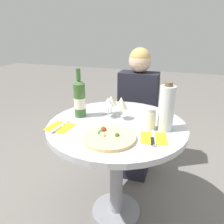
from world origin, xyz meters
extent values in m
plane|color=slate|center=(0.00, 0.00, 0.00)|extent=(12.00, 12.00, 0.00)
cylinder|color=gray|center=(0.00, 0.00, 0.01)|extent=(0.38, 0.38, 0.02)
cylinder|color=gray|center=(0.00, 0.00, 0.38)|extent=(0.10, 0.10, 0.71)
cylinder|color=#B7B7BC|center=(0.00, 0.00, 0.75)|extent=(0.93, 0.93, 0.04)
cylinder|color=silver|center=(0.00, 0.72, 0.01)|extent=(0.33, 0.33, 0.01)
cylinder|color=silver|center=(0.00, 0.72, 0.22)|extent=(0.06, 0.06, 0.43)
cube|color=silver|center=(0.00, 0.72, 0.45)|extent=(0.36, 0.36, 0.03)
cube|color=silver|center=(0.00, 0.88, 0.69)|extent=(0.36, 0.02, 0.45)
cube|color=black|center=(0.00, 0.56, 0.23)|extent=(0.31, 0.31, 0.46)
cube|color=black|center=(0.00, 0.72, 0.72)|extent=(0.37, 0.19, 0.52)
sphere|color=#DBB293|center=(0.00, 0.72, 1.08)|extent=(0.20, 0.20, 0.20)
sphere|color=tan|center=(0.00, 0.72, 1.11)|extent=(0.19, 0.19, 0.19)
cylinder|color=#E5C17F|center=(0.02, -0.22, 0.78)|extent=(0.31, 0.31, 0.02)
sphere|color=#336B28|center=(-0.04, -0.21, 0.80)|extent=(0.04, 0.04, 0.04)
sphere|color=#B22D1E|center=(-0.04, -0.15, 0.80)|extent=(0.02, 0.02, 0.02)
sphere|color=#B22D1E|center=(-0.04, -0.16, 0.80)|extent=(0.04, 0.04, 0.04)
sphere|color=beige|center=(-0.02, -0.23, 0.80)|extent=(0.03, 0.03, 0.03)
sphere|color=#336B28|center=(0.06, -0.21, 0.80)|extent=(0.03, 0.03, 0.03)
cylinder|color=#38602D|center=(-0.29, 0.05, 0.89)|extent=(0.08, 0.08, 0.24)
cone|color=#38602D|center=(-0.29, 0.05, 1.02)|extent=(0.08, 0.08, 0.03)
cylinder|color=#38602D|center=(-0.29, 0.05, 1.08)|extent=(0.03, 0.03, 0.08)
cylinder|color=silver|center=(-0.29, 0.05, 0.87)|extent=(0.08, 0.08, 0.08)
cylinder|color=silver|center=(0.31, 0.01, 0.91)|extent=(0.09, 0.09, 0.28)
cylinder|color=brown|center=(0.31, 0.01, 1.06)|extent=(0.05, 0.05, 0.02)
cylinder|color=silver|center=(0.22, -0.02, 0.83)|extent=(0.06, 0.06, 0.12)
cylinder|color=#B2B2B7|center=(0.22, -0.02, 0.90)|extent=(0.06, 0.06, 0.02)
cylinder|color=silver|center=(-0.09, 0.08, 0.77)|extent=(0.06, 0.06, 0.00)
cylinder|color=silver|center=(-0.09, 0.08, 0.82)|extent=(0.01, 0.01, 0.08)
cone|color=silver|center=(-0.09, 0.08, 0.89)|extent=(0.08, 0.08, 0.06)
cylinder|color=silver|center=(0.01, 0.08, 0.77)|extent=(0.06, 0.06, 0.00)
cylinder|color=silver|center=(0.01, 0.08, 0.81)|extent=(0.01, 0.01, 0.08)
cone|color=beige|center=(0.01, 0.08, 0.89)|extent=(0.08, 0.08, 0.08)
cylinder|color=silver|center=(-0.09, 0.15, 0.77)|extent=(0.06, 0.06, 0.00)
cylinder|color=silver|center=(-0.09, 0.15, 0.81)|extent=(0.01, 0.01, 0.07)
cone|color=beige|center=(-0.09, 0.15, 0.88)|extent=(0.08, 0.08, 0.07)
cube|color=yellow|center=(-0.33, -0.17, 0.77)|extent=(0.16, 0.16, 0.00)
cube|color=silver|center=(-0.33, -0.17, 0.78)|extent=(0.03, 0.19, 0.00)
cube|color=silver|center=(-0.33, -0.22, 0.78)|extent=(0.03, 0.09, 0.00)
cube|color=yellow|center=(0.26, -0.13, 0.77)|extent=(0.17, 0.17, 0.00)
cube|color=silver|center=(0.26, -0.13, 0.78)|extent=(0.05, 0.19, 0.00)
cube|color=black|center=(0.26, -0.18, 0.78)|extent=(0.04, 0.09, 0.00)
camera|label=1|loc=(0.38, -1.28, 1.38)|focal=35.00mm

